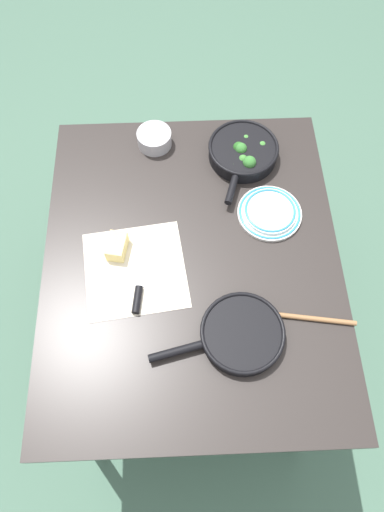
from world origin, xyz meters
TOP-DOWN VIEW (x-y plane):
  - ground_plane at (0.00, 0.00)m, footprint 14.00×14.00m
  - dining_table_red at (0.00, 0.00)m, footprint 1.14×0.94m
  - skillet_broccoli at (0.39, -0.19)m, footprint 0.35×0.25m
  - skillet_eggs at (-0.26, -0.13)m, footprint 0.24×0.39m
  - wooden_spoon at (-0.20, -0.26)m, footprint 0.08×0.36m
  - parchment_sheet at (-0.03, 0.18)m, footprint 0.34×0.35m
  - grater_knife at (-0.08, 0.16)m, footprint 0.27×0.06m
  - cheese_block at (0.04, 0.23)m, footprint 0.09×0.07m
  - dinner_plate_stack at (0.15, -0.26)m, footprint 0.21×0.21m
  - prep_bowl_steel at (0.47, 0.12)m, footprint 0.12×0.12m

SIDE VIEW (x-z plane):
  - ground_plane at x=0.00m, z-range 0.00..0.00m
  - dining_table_red at x=0.00m, z-range 0.29..1.04m
  - parchment_sheet at x=-0.03m, z-range 0.75..0.75m
  - wooden_spoon at x=-0.20m, z-range 0.75..0.76m
  - grater_knife at x=-0.08m, z-range 0.74..0.77m
  - dinner_plate_stack at x=0.15m, z-range 0.75..0.77m
  - skillet_eggs at x=-0.26m, z-range 0.75..0.79m
  - cheese_block at x=0.04m, z-range 0.75..0.80m
  - prep_bowl_steel at x=0.47m, z-range 0.75..0.80m
  - skillet_broccoli at x=0.39m, z-range 0.74..0.82m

